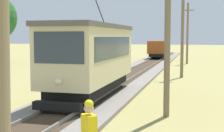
% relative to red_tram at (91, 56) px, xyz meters
% --- Properties ---
extents(red_tram, '(2.60, 8.54, 4.79)m').
position_rel_red_tram_xyz_m(red_tram, '(0.00, 0.00, 0.00)').
color(red_tram, beige).
rests_on(red_tram, rail_right).
extents(freight_car, '(2.40, 5.20, 2.31)m').
position_rel_red_tram_xyz_m(freight_car, '(-0.00, 29.37, -0.64)').
color(freight_car, '#93471E').
rests_on(freight_car, rail_right).
extents(utility_pole_near_tram, '(1.40, 0.26, 7.50)m').
position_rel_red_tram_xyz_m(utility_pole_near_tram, '(4.06, -2.72, 1.66)').
color(utility_pole_near_tram, '#7A664C').
rests_on(utility_pole_near_tram, ground).
extents(utility_pole_mid, '(1.40, 0.54, 8.18)m').
position_rel_red_tram_xyz_m(utility_pole_mid, '(4.06, 10.32, 1.99)').
color(utility_pole_mid, '#7A664C').
rests_on(utility_pole_mid, ground).
extents(utility_pole_far, '(1.40, 0.41, 7.13)m').
position_rel_red_tram_xyz_m(utility_pole_far, '(4.06, 23.40, 1.47)').
color(utility_pole_far, '#7A664C').
rests_on(utility_pole_far, ground).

